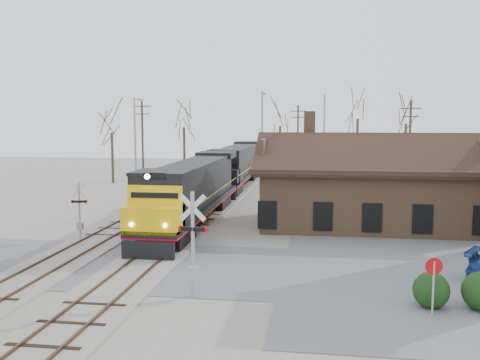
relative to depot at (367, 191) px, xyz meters
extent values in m
plane|color=#A19C92|center=(-11.99, -12.00, -2.41)|extent=(140.00, 140.00, 0.00)
cube|color=#5D5D62|center=(-11.99, -12.00, -2.39)|extent=(60.00, 9.00, 0.03)
cube|color=#A19C92|center=(-11.99, 3.00, -2.35)|extent=(3.40, 90.00, 0.12)
cube|color=#473323|center=(-12.71, 3.00, -2.24)|extent=(0.08, 90.00, 0.14)
cube|color=#473323|center=(-11.27, 3.00, -2.24)|extent=(0.08, 90.00, 0.14)
cube|color=#A19C92|center=(-16.49, 3.00, -2.35)|extent=(3.40, 90.00, 0.12)
cube|color=#473323|center=(-17.21, 3.00, -2.24)|extent=(0.08, 90.00, 0.14)
cube|color=#473323|center=(-15.77, 3.00, -2.24)|extent=(0.08, 90.00, 0.14)
cube|color=#866145|center=(0.01, 0.00, -0.41)|extent=(14.00, 8.00, 4.00)
cube|color=black|center=(0.01, 0.00, 1.69)|extent=(15.20, 9.20, 0.30)
cube|color=black|center=(0.01, -2.30, 2.69)|extent=(15.00, 4.71, 2.66)
cube|color=black|center=(0.01, 2.30, 2.69)|extent=(15.00, 4.71, 2.66)
cube|color=#866145|center=(-3.99, 1.50, 4.39)|extent=(0.80, 0.80, 2.20)
cube|color=black|center=(-11.99, -7.58, -1.85)|extent=(2.52, 4.03, 1.01)
cube|color=black|center=(-11.99, 5.51, -1.85)|extent=(2.52, 4.03, 1.01)
cube|color=black|center=(-11.99, -1.04, -1.05)|extent=(3.02, 20.14, 0.35)
cube|color=maroon|center=(-11.99, -1.04, -1.27)|extent=(3.04, 20.14, 0.12)
cube|color=black|center=(-11.99, 0.22, 0.51)|extent=(2.62, 14.60, 2.82)
cube|color=black|center=(-11.99, -8.49, 0.51)|extent=(3.02, 2.82, 2.82)
cube|color=yellow|center=(-11.99, -10.20, -0.34)|extent=(3.02, 1.81, 1.41)
cube|color=black|center=(-11.99, -11.21, -1.85)|extent=(2.82, 0.25, 1.01)
cylinder|color=#FFF2CC|center=(-11.99, -11.13, 2.02)|extent=(0.28, 0.10, 0.28)
cube|color=black|center=(-11.99, 13.06, -1.85)|extent=(2.52, 4.03, 1.01)
cube|color=black|center=(-11.99, 26.15, -1.85)|extent=(2.52, 4.03, 1.01)
cube|color=black|center=(-11.99, 19.61, -1.05)|extent=(3.02, 20.14, 0.35)
cube|color=maroon|center=(-11.99, 19.61, -1.27)|extent=(3.04, 20.14, 0.12)
cube|color=black|center=(-11.99, 20.86, 0.51)|extent=(2.62, 14.60, 2.82)
cube|color=black|center=(-11.99, 12.15, 0.51)|extent=(3.02, 2.82, 2.82)
cube|color=black|center=(-11.99, 10.44, -0.34)|extent=(3.02, 1.81, 1.41)
cube|color=black|center=(-11.99, 9.44, -1.85)|extent=(2.82, 0.25, 1.01)
cylinder|color=#A5A8AD|center=(-8.40, -16.22, -0.20)|extent=(0.15, 0.15, 4.41)
cube|color=silver|center=(-8.40, -16.22, 1.34)|extent=(1.15, 0.04, 1.15)
cube|color=silver|center=(-8.40, -16.22, 1.34)|extent=(1.15, 0.04, 1.15)
cube|color=black|center=(-8.40, -16.22, 0.46)|extent=(0.99, 0.15, 0.17)
cylinder|color=#B20C0C|center=(-8.90, -16.22, 0.46)|extent=(0.26, 0.08, 0.26)
cylinder|color=#B20C0C|center=(-7.90, -16.22, 0.46)|extent=(0.26, 0.08, 0.26)
cube|color=#A5A8AD|center=(-8.40, -16.22, -1.41)|extent=(0.44, 0.33, 0.55)
cylinder|color=#A5A8AD|center=(-17.79, -6.76, -0.62)|extent=(0.13, 0.13, 3.58)
cube|color=silver|center=(-17.79, -6.76, 0.63)|extent=(0.93, 0.20, 0.94)
cube|color=silver|center=(-17.79, -6.76, 0.63)|extent=(0.93, 0.20, 0.94)
cube|color=black|center=(-17.79, -6.76, -0.08)|extent=(0.82, 0.29, 0.13)
cylinder|color=#B20C0C|center=(-17.39, -6.69, -0.08)|extent=(0.23, 0.12, 0.21)
cylinder|color=#B20C0C|center=(-18.19, -6.83, -0.08)|extent=(0.23, 0.12, 0.21)
cube|color=#A5A8AD|center=(-17.79, -6.76, -1.60)|extent=(0.36, 0.27, 0.45)
cylinder|color=#A5A8AD|center=(1.01, -17.07, -1.36)|extent=(0.08, 0.08, 2.10)
cylinder|color=#B20C0C|center=(1.01, -17.07, -0.50)|extent=(0.66, 0.17, 0.67)
sphere|color=black|center=(1.12, -16.19, -1.70)|extent=(1.42, 1.42, 1.42)
cylinder|color=#A5A8AD|center=(-18.28, 4.98, 2.14)|extent=(0.18, 0.18, 9.09)
cylinder|color=#A5A8AD|center=(-18.28, 5.88, 6.58)|extent=(0.12, 1.80, 0.12)
cube|color=#A5A8AD|center=(-18.28, 6.68, 6.48)|extent=(0.25, 0.50, 0.12)
cylinder|color=#A5A8AD|center=(-8.15, 8.50, 2.46)|extent=(0.18, 0.18, 9.73)
cylinder|color=#A5A8AD|center=(-8.15, 9.40, 7.22)|extent=(0.12, 1.80, 0.12)
cube|color=#A5A8AD|center=(-8.15, 10.20, 7.12)|extent=(0.25, 0.50, 0.12)
cylinder|color=#A5A8AD|center=(-2.77, 20.16, 2.54)|extent=(0.18, 0.18, 9.89)
cylinder|color=#A5A8AD|center=(-2.77, 21.06, 7.38)|extent=(0.12, 1.80, 0.12)
cube|color=#A5A8AD|center=(-2.77, 21.86, 7.28)|extent=(0.25, 0.50, 0.12)
cylinder|color=#382D23|center=(-21.84, 17.39, 2.32)|extent=(0.24, 0.24, 9.45)
cube|color=#382D23|center=(-21.84, 17.39, 6.25)|extent=(2.00, 0.10, 0.10)
cube|color=#382D23|center=(-21.84, 17.39, 5.45)|extent=(1.60, 0.10, 0.10)
cylinder|color=#382D23|center=(-6.03, 32.88, 2.14)|extent=(0.24, 0.24, 9.10)
cube|color=#382D23|center=(-6.03, 32.88, 5.89)|extent=(2.00, 0.10, 0.10)
cube|color=#382D23|center=(-6.03, 32.88, 5.09)|extent=(1.60, 0.10, 0.10)
cylinder|color=#382D23|center=(5.51, 16.98, 2.17)|extent=(0.24, 0.24, 9.15)
cube|color=#382D23|center=(5.51, 16.98, 5.94)|extent=(2.00, 0.10, 0.10)
cube|color=#382D23|center=(5.51, 16.98, 5.14)|extent=(1.60, 0.10, 0.10)
cylinder|color=#382D23|center=(-26.64, 20.87, 0.48)|extent=(0.32, 0.32, 5.78)
cylinder|color=#382D23|center=(-20.11, 28.36, 0.73)|extent=(0.32, 0.32, 6.28)
cylinder|color=#382D23|center=(-8.50, 34.98, 0.77)|extent=(0.32, 0.32, 6.34)
cylinder|color=#382D23|center=(1.30, 28.97, 1.25)|extent=(0.32, 0.32, 7.32)
cylinder|color=#382D23|center=(6.51, 26.09, 0.99)|extent=(0.32, 0.32, 6.79)
camera|label=1|loc=(-3.33, -37.30, 5.00)|focal=40.00mm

